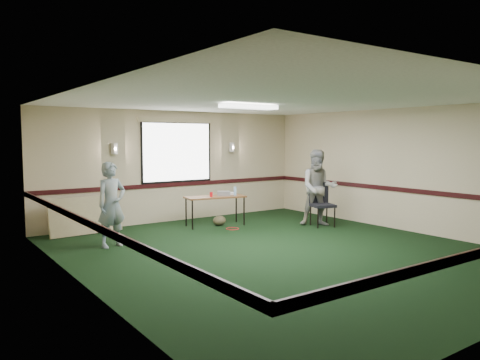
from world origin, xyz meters
TOP-DOWN VIEW (x-y plane):
  - ground at (0.00, 0.00)m, footprint 8.00×8.00m
  - room_shell at (0.00, 2.12)m, footprint 8.00×8.02m
  - folding_table at (0.38, 2.84)m, footprint 1.47×0.80m
  - projector at (0.63, 2.85)m, footprint 0.37×0.35m
  - game_console at (0.85, 2.90)m, footprint 0.23×0.20m
  - red_cup at (0.24, 2.78)m, footprint 0.07×0.07m
  - water_bottle at (0.84, 2.68)m, footprint 0.06×0.06m
  - duffel_bag at (0.47, 2.80)m, footprint 0.34×0.26m
  - cable_coil at (0.48, 2.27)m, footprint 0.36×0.36m
  - folded_table at (-2.38, 3.60)m, footprint 1.56×0.35m
  - conference_chair at (2.40, 1.42)m, footprint 0.64×0.65m
  - person_left at (-2.34, 2.14)m, footprint 0.65×0.49m
  - person_right at (2.36, 1.46)m, footprint 1.09×1.06m

SIDE VIEW (x-z plane):
  - ground at x=0.00m, z-range 0.00..0.00m
  - cable_coil at x=0.48m, z-range 0.00..0.01m
  - duffel_bag at x=0.47m, z-range 0.00..0.23m
  - folded_table at x=-2.38m, z-range 0.00..0.79m
  - conference_chair at x=2.40m, z-range 0.09..1.09m
  - folding_table at x=0.38m, z-range 0.30..0.99m
  - game_console at x=0.85m, z-range 0.69..0.74m
  - projector at x=0.63m, z-range 0.69..0.79m
  - red_cup at x=0.24m, z-range 0.69..0.80m
  - person_left at x=-2.34m, z-range 0.00..1.60m
  - water_bottle at x=0.84m, z-range 0.69..0.90m
  - person_right at x=2.36m, z-range 0.00..1.77m
  - room_shell at x=0.00m, z-range -2.42..5.58m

